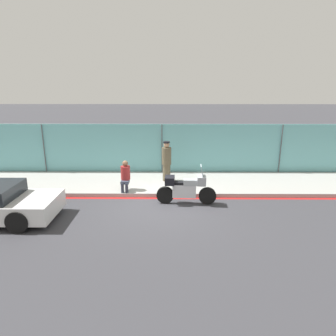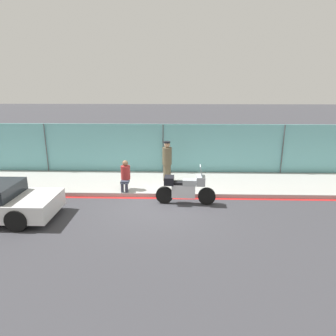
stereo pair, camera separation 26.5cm
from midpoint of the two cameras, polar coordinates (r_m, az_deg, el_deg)
ground_plane at (r=11.52m, az=-2.31°, el=-7.19°), size 120.00×120.00×0.00m
sidewalk at (r=13.79m, az=-1.85°, el=-2.90°), size 44.00×3.19×0.17m
curb_paint_stripe at (r=12.23m, az=-2.15°, el=-5.78°), size 44.00×0.18×0.01m
storefront_fence at (r=15.09m, az=-1.64°, el=3.50°), size 41.80×0.17×2.58m
motorcycle at (r=11.51m, az=2.72°, el=-3.87°), size 2.30×0.57×1.55m
officer_standing at (r=13.63m, az=-0.84°, el=1.35°), size 0.43×0.43×1.83m
person_seated_on_curb at (r=12.61m, az=-8.73°, el=-1.17°), size 0.39×0.66×1.26m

